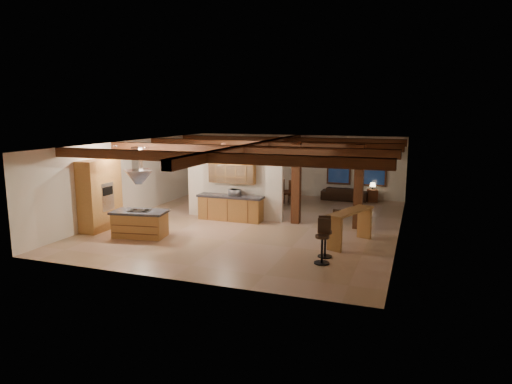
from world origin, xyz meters
TOP-DOWN VIEW (x-y plane):
  - ground at (0.00, 0.00)m, footprint 12.00×12.00m
  - room_walls at (0.00, 0.00)m, footprint 12.00×12.00m
  - ceiling_beams at (0.00, 0.00)m, footprint 10.00×12.00m
  - timber_posts at (2.50, 0.50)m, footprint 2.50×0.30m
  - partition_wall at (-1.00, 0.50)m, footprint 3.80×0.18m
  - pantry_cabinet at (-4.67, -2.60)m, footprint 0.67×1.60m
  - back_counter at (-1.00, 0.11)m, footprint 2.50×0.66m
  - upper_display_cabinet at (-1.00, 0.31)m, footprint 1.80×0.36m
  - range_hood at (-2.86, -2.98)m, footprint 1.10×1.10m
  - back_windows at (2.80, 5.93)m, footprint 2.70×0.07m
  - framed_art at (-1.50, 5.94)m, footprint 0.65×0.05m
  - recessed_cans at (-2.53, -1.93)m, footprint 3.16×2.46m
  - kitchen_island at (-2.86, -2.98)m, footprint 1.87×1.19m
  - dining_table at (-0.32, 3.38)m, footprint 1.87×1.49m
  - sofa at (2.37, 5.49)m, footprint 2.07×0.83m
  - microwave at (-0.83, 0.11)m, footprint 0.49×0.41m
  - bar_counter at (3.65, -1.56)m, footprint 1.19×2.07m
  - side_table at (3.61, 5.51)m, footprint 0.53×0.53m
  - table_lamp at (3.61, 5.51)m, footprint 0.26×0.26m
  - bar_stool_a at (3.22, -3.59)m, footprint 0.41×0.42m
  - bar_stool_b at (3.17, -3.01)m, footprint 0.43×0.44m
  - bar_stool_c at (3.22, -1.52)m, footprint 0.36×0.36m
  - dining_chairs at (-0.32, 3.38)m, footprint 2.14×2.14m

SIDE VIEW (x-z plane):
  - ground at x=0.00m, z-range 0.00..0.00m
  - side_table at x=3.61m, z-range 0.00..0.56m
  - dining_table at x=-0.32m, z-range 0.00..0.58m
  - sofa at x=2.37m, z-range 0.00..0.60m
  - kitchen_island at x=-2.86m, z-range 0.00..0.87m
  - back_counter at x=-1.00m, z-range 0.01..0.95m
  - bar_stool_c at x=3.22m, z-range 0.01..1.03m
  - dining_chairs at x=-0.32m, z-range 0.01..1.09m
  - bar_stool_b at x=3.17m, z-range 0.01..1.15m
  - bar_stool_a at x=3.22m, z-range 0.01..1.20m
  - bar_counter at x=3.65m, z-range 0.18..1.24m
  - table_lamp at x=3.61m, z-range 0.62..0.93m
  - microwave at x=-0.83m, z-range 0.94..1.17m
  - partition_wall at x=-1.00m, z-range 0.00..2.20m
  - pantry_cabinet at x=-4.67m, z-range 0.00..2.40m
  - back_windows at x=2.80m, z-range 0.65..2.35m
  - framed_art at x=-1.50m, z-range 1.27..2.12m
  - timber_posts at x=2.50m, z-range 0.31..3.21m
  - room_walls at x=0.00m, z-range -4.22..7.78m
  - range_hood at x=-2.86m, z-range 1.08..2.48m
  - upper_display_cabinet at x=-1.00m, z-range 1.37..2.33m
  - ceiling_beams at x=0.00m, z-range 2.62..2.90m
  - recessed_cans at x=-2.53m, z-range 2.85..2.89m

